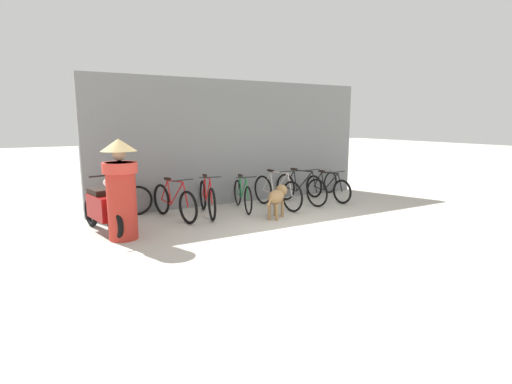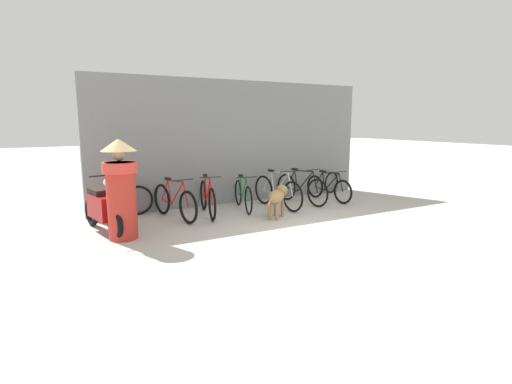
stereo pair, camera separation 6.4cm
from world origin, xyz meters
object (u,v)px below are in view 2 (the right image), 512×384
bicycle_4 (301,189)px  stray_dog (278,196)px  person_in_robes (121,187)px  spare_tire_right (138,200)px  motorcycle (102,209)px  bicycle_3 (277,192)px  bicycle_5 (328,188)px  bicycle_0 (174,202)px  bicycle_1 (208,198)px  bicycle_2 (243,195)px  spare_tire_left (331,182)px

bicycle_4 → stray_dog: 1.62m
person_in_robes → spare_tire_right: bearing=-133.9°
bicycle_4 → motorcycle: size_ratio=1.00×
bicycle_3 → spare_tire_right: (-3.02, 0.87, -0.05)m
bicycle_5 → bicycle_0: bearing=-96.3°
bicycle_3 → bicycle_1: bearing=-99.9°
bicycle_2 → stray_dog: size_ratio=1.78×
bicycle_0 → bicycle_2: size_ratio=1.09×
bicycle_3 → person_in_robes: bearing=-83.1°
bicycle_2 → person_in_robes: (-2.89, -1.02, 0.57)m
bicycle_4 → spare_tire_right: (-3.81, 0.73, -0.04)m
bicycle_0 → motorcycle: (-1.48, -0.37, 0.09)m
bicycle_1 → bicycle_3: (1.71, -0.14, 0.01)m
motorcycle → bicycle_3: bearing=82.7°
bicycle_2 → bicycle_3: bicycle_3 is taller
bicycle_2 → person_in_robes: size_ratio=0.92×
stray_dog → spare_tire_left: 3.36m
bicycle_5 → person_in_robes: size_ratio=0.92×
motorcycle → person_in_robes: (0.24, -0.58, 0.47)m
bicycle_0 → spare_tire_left: size_ratio=2.87×
bicycle_1 → bicycle_4: bearing=102.9°
person_in_robes → motorcycle: bearing=-89.4°
person_in_robes → spare_tire_left: person_in_robes is taller
bicycle_1 → bicycle_2: (0.92, 0.08, -0.02)m
person_in_robes → spare_tire_left: size_ratio=2.85×
bicycle_5 → stray_dog: 2.30m
bicycle_4 → stray_dog: bicycle_4 is taller
bicycle_1 → motorcycle: size_ratio=0.98×
bicycle_1 → spare_tire_right: bearing=-106.3°
stray_dog → person_in_robes: size_ratio=0.52×
bicycle_3 → motorcycle: 3.93m
bicycle_4 → spare_tire_left: (1.59, 0.74, -0.06)m
bicycle_4 → person_in_robes: (-4.47, -0.93, 0.55)m
bicycle_2 → bicycle_4: bearing=101.4°
stray_dog → bicycle_2: bearing=66.7°
bicycle_5 → motorcycle: size_ratio=0.90×
bicycle_3 → bicycle_2: bearing=-110.9°
motorcycle → bicycle_4: bearing=83.8°
motorcycle → spare_tire_left: (6.30, 1.09, -0.14)m
bicycle_1 → spare_tire_right: 1.50m
bicycle_1 → spare_tire_right: size_ratio=2.66×
bicycle_4 → bicycle_5: size_ratio=1.10×
stray_dog → spare_tire_left: stray_dog is taller
bicycle_1 → bicycle_5: size_ratio=1.08×
bicycle_5 → spare_tire_right: bearing=-104.9°
bicycle_1 → spare_tire_right: bicycle_1 is taller
bicycle_3 → stray_dog: bicycle_3 is taller
bicycle_2 → spare_tire_left: bearing=116.1°
bicycle_3 → motorcycle: motorcycle is taller
bicycle_1 → motorcycle: 2.24m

